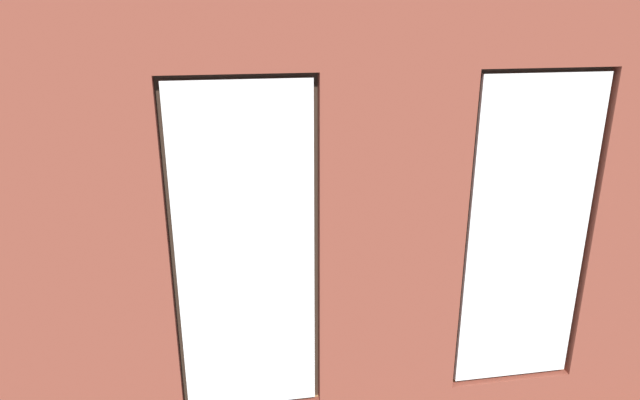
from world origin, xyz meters
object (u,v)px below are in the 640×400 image
at_px(couch_by_window, 341,371).
at_px(couch_left, 531,247).
at_px(tv_flatscreen, 35,236).
at_px(papasan_chair, 265,192).
at_px(table_plant_small, 315,229).
at_px(potted_plant_between_couches, 498,291).
at_px(cup_ceramic, 304,233).
at_px(media_console, 45,293).
at_px(candle_jar, 269,240).
at_px(potted_plant_corner_near_left, 465,167).
at_px(coffee_table, 304,241).
at_px(potted_plant_by_left_couch, 455,207).
at_px(potted_plant_foreground_right, 109,181).
at_px(potted_plant_near_tv, 69,295).
at_px(remote_gray, 288,234).
at_px(potted_plant_beside_window_right, 19,387).

bearing_deg(couch_by_window, couch_left, -143.80).
xyz_separation_m(tv_flatscreen, papasan_chair, (-2.49, -2.30, -0.42)).
xyz_separation_m(table_plant_small, potted_plant_between_couches, (-1.13, 2.32, 0.33)).
relative_size(cup_ceramic, tv_flatscreen, 0.08).
bearing_deg(couch_left, papasan_chair, -129.82).
bearing_deg(media_console, candle_jar, -170.12).
bearing_deg(tv_flatscreen, couch_left, -179.69).
bearing_deg(potted_plant_corner_near_left, tv_flatscreen, 23.08).
bearing_deg(coffee_table, cup_ceramic, -63.43).
relative_size(potted_plant_corner_near_left, potted_plant_by_left_couch, 1.90).
height_order(coffee_table, potted_plant_foreground_right, potted_plant_foreground_right).
bearing_deg(table_plant_small, potted_plant_near_tv, 30.94).
bearing_deg(potted_plant_foreground_right, couch_left, 155.80).
height_order(remote_gray, potted_plant_between_couches, potted_plant_between_couches).
bearing_deg(couch_left, potted_plant_foreground_right, -116.94).
relative_size(remote_gray, potted_plant_beside_window_right, 0.13).
height_order(couch_left, potted_plant_near_tv, potted_plant_near_tv).
bearing_deg(couch_left, potted_plant_corner_near_left, 173.69).
height_order(candle_jar, potted_plant_near_tv, potted_plant_near_tv).
bearing_deg(tv_flatscreen, potted_plant_foreground_right, -97.24).
bearing_deg(potted_plant_between_couches, remote_gray, -60.78).
relative_size(papasan_chair, potted_plant_near_tv, 1.03).
bearing_deg(remote_gray, tv_flatscreen, 41.88).
relative_size(candle_jar, potted_plant_between_couches, 0.06).
bearing_deg(remote_gray, potted_plant_near_tv, 66.61).
bearing_deg(potted_plant_corner_near_left, potted_plant_near_tv, 33.88).
bearing_deg(potted_plant_corner_near_left, potted_plant_between_couches, 69.93).
height_order(table_plant_small, papasan_chair, papasan_chair).
distance_m(couch_by_window, media_console, 3.39).
distance_m(cup_ceramic, potted_plant_beside_window_right, 3.54).
bearing_deg(couch_by_window, tv_flatscreen, -35.47).
height_order(potted_plant_beside_window_right, potted_plant_by_left_couch, potted_plant_beside_window_right).
height_order(potted_plant_near_tv, potted_plant_between_couches, potted_plant_between_couches).
bearing_deg(potted_plant_foreground_right, candle_jar, 136.97).
bearing_deg(remote_gray, potted_plant_between_couches, 147.70).
relative_size(papasan_chair, potted_plant_foreground_right, 1.11).
height_order(cup_ceramic, tv_flatscreen, tv_flatscreen).
distance_m(potted_plant_by_left_couch, potted_plant_between_couches, 3.49).
relative_size(candle_jar, potted_plant_near_tv, 0.08).
xyz_separation_m(candle_jar, potted_plant_foreground_right, (2.09, -1.95, 0.23)).
height_order(coffee_table, media_console, media_console).
relative_size(candle_jar, potted_plant_foreground_right, 0.09).
relative_size(media_console, papasan_chair, 0.97).
distance_m(potted_plant_foreground_right, potted_plant_between_couches, 5.70).
distance_m(candle_jar, potted_plant_foreground_right, 2.87).
bearing_deg(potted_plant_by_left_couch, potted_plant_corner_near_left, -118.30).
distance_m(potted_plant_beside_window_right, potted_plant_near_tv, 1.07).
bearing_deg(potted_plant_near_tv, media_console, -62.17).
relative_size(potted_plant_foreground_right, potted_plant_by_left_couch, 1.77).
bearing_deg(papasan_chair, table_plant_small, 103.17).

